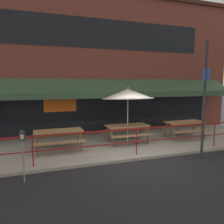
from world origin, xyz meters
The scene contains 10 objects.
ground_plane centered at (0.00, 0.00, 0.00)m, with size 120.00×120.00×0.00m, color black.
patio_deck centered at (0.00, 2.00, 0.05)m, with size 15.00×4.00×0.10m, color #9E998E.
restaurant_building centered at (0.00, 4.22, 3.56)m, with size 15.00×1.60×7.16m.
patio_railing centered at (0.00, 0.30, 0.80)m, with size 13.84×0.04×0.97m.
picnic_table_left centered at (-2.55, 1.77, 0.71)m, with size 1.80×1.42×0.76m.
picnic_table_centre centered at (0.32, 1.93, 0.71)m, with size 1.80×1.42×0.76m.
picnic_table_right centered at (3.20, 1.86, 0.71)m, with size 1.80×1.42×0.76m.
patio_umbrella_centre centered at (0.32, 1.89, 2.18)m, with size 2.14×2.14×2.38m.
parking_meter_near centered at (-3.66, -0.54, 1.15)m, with size 0.15×0.16×1.42m.
street_sign_pole centered at (2.19, -0.45, 2.08)m, with size 0.28×0.09×4.05m.
Camera 1 is at (-3.23, -6.52, 2.61)m, focal length 35.00 mm.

